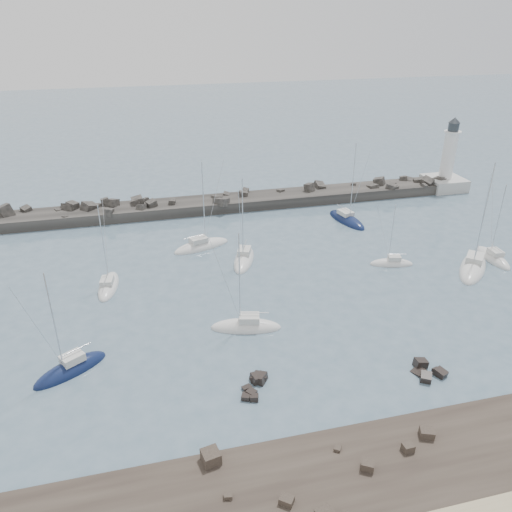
{
  "coord_description": "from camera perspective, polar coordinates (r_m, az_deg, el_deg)",
  "views": [
    {
      "loc": [
        -11.68,
        -44.65,
        32.11
      ],
      "look_at": [
        2.37,
        12.0,
        3.01
      ],
      "focal_mm": 35.0,
      "sensor_mm": 36.0,
      "label": 1
    }
  ],
  "objects": [
    {
      "name": "ground",
      "position": [
        56.22,
        0.61,
        -8.33
      ],
      "size": [
        400.0,
        400.0,
        0.0
      ],
      "primitive_type": "plane",
      "color": "#486071",
      "rests_on": "ground"
    },
    {
      "name": "sailboat_2",
      "position": [
        53.57,
        -20.39,
        -12.09
      ],
      "size": [
        7.68,
        6.05,
        12.31
      ],
      "color": "#0F193E",
      "rests_on": "ground"
    },
    {
      "name": "rock_cluster_far",
      "position": [
        52.88,
        18.95,
        -12.39
      ],
      "size": [
        3.3,
        3.38,
        1.47
      ],
      "color": "black",
      "rests_on": "ground"
    },
    {
      "name": "rock_shelf",
      "position": [
        40.88,
        8.59,
        -25.65
      ],
      "size": [
        140.0,
        12.0,
        1.89
      ],
      "color": "#2A221D",
      "rests_on": "ground"
    },
    {
      "name": "breakwater",
      "position": [
        88.67,
        -10.45,
        5.03
      ],
      "size": [
        115.0,
        7.4,
        5.23
      ],
      "color": "#2A2826",
      "rests_on": "ground"
    },
    {
      "name": "sailboat_9",
      "position": [
        78.64,
        25.41,
        -0.22
      ],
      "size": [
        2.63,
        7.51,
        11.88
      ],
      "color": "silver",
      "rests_on": "ground"
    },
    {
      "name": "sailboat_3",
      "position": [
        66.7,
        -16.5,
        -3.35
      ],
      "size": [
        3.43,
        7.77,
        11.93
      ],
      "color": "silver",
      "rests_on": "ground"
    },
    {
      "name": "rock_cluster_near",
      "position": [
        48.79,
        -0.02,
        -14.36
      ],
      "size": [
        3.27,
        3.88,
        1.35
      ],
      "color": "black",
      "rests_on": "ground"
    },
    {
      "name": "sailboat_5",
      "position": [
        56.25,
        -1.14,
        -8.13
      ],
      "size": [
        8.24,
        4.22,
        12.67
      ],
      "color": "silver",
      "rests_on": "ground"
    },
    {
      "name": "sailboat_7",
      "position": [
        85.31,
        10.31,
        4.04
      ],
      "size": [
        4.72,
        9.52,
        14.4
      ],
      "color": "#0F193E",
      "rests_on": "ground"
    },
    {
      "name": "sailboat_10",
      "position": [
        74.57,
        23.52,
        -1.25
      ],
      "size": [
        9.38,
        9.87,
        16.39
      ],
      "color": "silver",
      "rests_on": "ground"
    },
    {
      "name": "sailboat_6",
      "position": [
        70.62,
        -1.39,
        -0.42
      ],
      "size": [
        5.48,
        8.78,
        13.42
      ],
      "color": "silver",
      "rests_on": "ground"
    },
    {
      "name": "sailboat_8",
      "position": [
        72.05,
        15.22,
        -0.86
      ],
      "size": [
        6.28,
        3.3,
        9.69
      ],
      "color": "silver",
      "rests_on": "ground"
    },
    {
      "name": "sailboat_4",
      "position": [
        74.94,
        -6.27,
        1.08
      ],
      "size": [
        9.29,
        5.44,
        14.07
      ],
      "color": "silver",
      "rests_on": "ground"
    },
    {
      "name": "lighthouse",
      "position": [
        105.43,
        20.84,
        8.79
      ],
      "size": [
        7.0,
        7.0,
        14.6
      ],
      "color": "#A9A9A3",
      "rests_on": "ground"
    }
  ]
}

